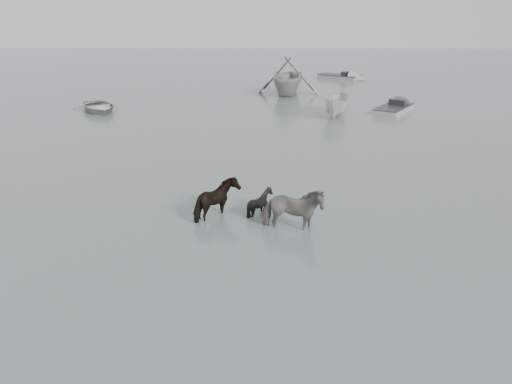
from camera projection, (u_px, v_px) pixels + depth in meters
ground at (274, 236)px, 15.81m from camera, size 140.00×140.00×0.00m
pony_pinto at (292, 205)px, 15.99m from camera, size 2.18×1.25×1.74m
pony_dark at (218, 196)px, 16.99m from camera, size 1.62×1.78×1.53m
pony_black at (260, 197)px, 17.42m from camera, size 1.12×1.02×1.13m
rowboat_lead at (98, 105)px, 33.91m from camera, size 4.60×5.02×0.85m
rowboat_trail at (288, 75)px, 39.81m from camera, size 6.00×6.67×3.12m
boat_small at (337, 104)px, 32.45m from camera, size 2.54×4.20×1.52m
skiff_port at (394, 106)px, 33.76m from camera, size 4.22×5.26×0.75m
skiff_mid at (339, 75)px, 48.55m from camera, size 5.46×4.38×0.75m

